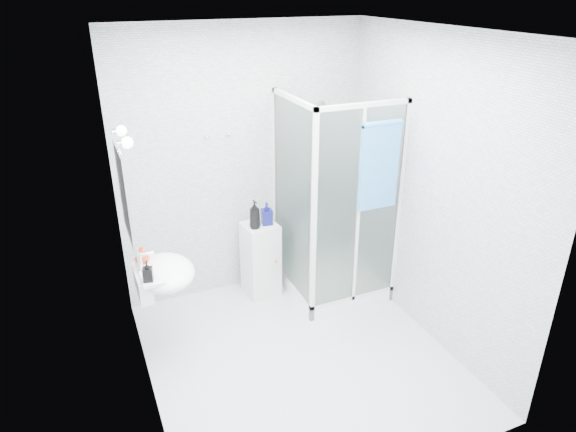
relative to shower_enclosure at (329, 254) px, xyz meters
name	(u,v)px	position (x,y,z in m)	size (l,w,h in m)	color
room	(300,217)	(-0.67, -0.77, 0.85)	(2.40, 2.60, 2.60)	silver
shower_enclosure	(329,254)	(0.00, 0.00, 0.00)	(0.90, 0.95, 2.00)	white
wall_basin	(162,274)	(-1.66, -0.32, 0.35)	(0.46, 0.56, 0.35)	white
mirror	(124,195)	(-1.85, -0.32, 1.05)	(0.02, 0.60, 0.70)	white
vanity_lights	(123,137)	(-1.80, -0.32, 1.47)	(0.10, 0.40, 0.08)	silver
wall_hooks	(218,136)	(-0.92, 0.49, 1.17)	(0.23, 0.06, 0.03)	silver
storage_cabinet	(261,259)	(-0.61, 0.29, -0.07)	(0.34, 0.35, 0.76)	silver
hand_towel	(379,164)	(0.23, -0.40, 1.03)	(0.36, 0.05, 0.78)	#3583C9
shampoo_bottle_a	(255,215)	(-0.68, 0.24, 0.45)	(0.11, 0.11, 0.28)	black
shampoo_bottle_b	(267,214)	(-0.54, 0.27, 0.42)	(0.10, 0.10, 0.22)	#0D1052
soap_dispenser_orange	(142,255)	(-1.78, -0.21, 0.49)	(0.12, 0.12, 0.15)	red
soap_dispenser_black	(148,271)	(-1.78, -0.49, 0.49)	(0.07, 0.07, 0.16)	black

